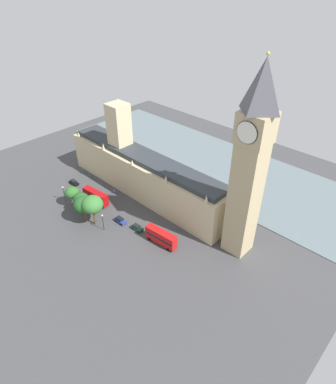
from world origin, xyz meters
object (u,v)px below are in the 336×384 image
Objects in this scene: parliament_building at (143,172)px; car_blue_far_end at (120,220)px; plane_tree_trailing at (92,205)px; street_lamp_slot_13 at (63,191)px; double_decker_bus_leading at (161,237)px; car_dark_green_midblock at (137,228)px; plane_tree_opposite_hall at (83,205)px; pedestrian_corner at (90,176)px; plane_tree_slot_10 at (72,193)px; street_lamp_slot_12 at (103,219)px; clock_tower at (250,165)px; car_black_under_trees at (74,182)px; double_decker_bus_near_tower at (96,196)px; plane_tree_slot_11 at (81,199)px; pedestrian_by_river_gate at (114,192)px; pedestrian_kerbside at (82,171)px.

parliament_building is 15.91× the size of car_blue_far_end.
plane_tree_trailing is 1.72× the size of street_lamp_slot_13.
double_decker_bus_leading is 24.09m from plane_tree_trailing.
plane_tree_opposite_hall is (8.72, -15.35, 5.92)m from car_dark_green_midblock.
double_decker_bus_leading is at bearing 110.60° from plane_tree_trailing.
car_dark_green_midblock reaches higher than pedestrian_corner.
street_lamp_slot_13 is (23.61, -15.62, -4.05)m from parliament_building.
plane_tree_slot_10 is at bearing -85.73° from pedestrian_corner.
street_lamp_slot_12 is at bearing 109.88° from double_decker_bus_leading.
clock_tower is 61.95m from plane_tree_slot_10.
clock_tower is 71.87m from car_black_under_trees.
car_black_under_trees is 27.52m from plane_tree_trailing.
clock_tower is at bearing 88.50° from parliament_building.
double_decker_bus_near_tower is 7.27m from plane_tree_slot_11.
double_decker_bus_leading is at bearing 101.57° from plane_tree_slot_10.
plane_tree_slot_11 reaches higher than double_decker_bus_near_tower.
car_blue_far_end is at bearing -82.55° from car_dark_green_midblock.
pedestrian_by_river_gate is 0.27× the size of street_lamp_slot_13.
car_blue_far_end is at bearing -50.64° from pedestrian_corner.
car_blue_far_end is 20.17m from plane_tree_slot_10.
pedestrian_corner is at bearing 55.22° from double_decker_bus_near_tower.
pedestrian_kerbside is at bearing 150.86° from pedestrian_corner.
car_blue_far_end is 12.75m from plane_tree_opposite_hall.
parliament_building is 16.39× the size of car_black_under_trees.
parliament_building reaches higher than street_lamp_slot_13.
plane_tree_slot_10 is 1.20× the size of street_lamp_slot_13.
car_blue_far_end is 16.94m from double_decker_bus_leading.
pedestrian_kerbside is at bearing -10.27° from pedestrian_by_river_gate.
plane_tree_slot_10 is 4.49m from street_lamp_slot_13.
plane_tree_slot_11 reaches higher than street_lamp_slot_13.
street_lamp_slot_12 is (5.96, -0.86, 3.39)m from car_blue_far_end.
plane_tree_trailing reaches higher than car_black_under_trees.
street_lamp_slot_12 is (0.81, 18.13, -1.09)m from plane_tree_slot_10.
clock_tower is 41.77m from car_dark_green_midblock.
street_lamp_slot_12 is at bearing 144.64° from pedestrian_kerbside.
pedestrian_corner is 30.32m from plane_tree_trailing.
car_black_under_trees is at bearing -138.88° from street_lamp_slot_13.
car_black_under_trees is 0.40× the size of double_decker_bus_near_tower.
double_decker_bus_leading is (-0.97, 31.39, 0.00)m from double_decker_bus_near_tower.
double_decker_bus_leading is 27.33m from plane_tree_opposite_hall.
car_black_under_trees is at bearing 79.80° from double_decker_bus_near_tower.
pedestrian_kerbside is (-8.16, -20.59, -1.89)m from double_decker_bus_near_tower.
plane_tree_slot_11 reaches higher than pedestrian_kerbside.
parliament_building reaches higher than pedestrian_corner.
parliament_building is 25.57m from plane_tree_slot_10.
plane_tree_trailing reaches higher than pedestrian_corner.
parliament_building is 46.48m from clock_tower.
double_decker_bus_near_tower is at bearing -127.99° from plane_tree_trailing.
pedestrian_corner is at bearing 176.04° from car_black_under_trees.
clock_tower is 46.97m from car_blue_far_end.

